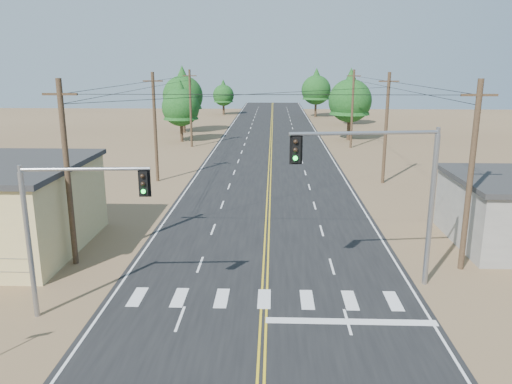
{
  "coord_description": "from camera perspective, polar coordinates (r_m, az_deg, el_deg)",
  "views": [
    {
      "loc": [
        0.38,
        -13.35,
        10.69
      ],
      "look_at": [
        -0.62,
        14.56,
        3.5
      ],
      "focal_mm": 35.0,
      "sensor_mm": 36.0,
      "label": 1
    }
  ],
  "objects": [
    {
      "name": "utility_pole_left_mid",
      "position": [
        46.97,
        -11.46,
        7.34
      ],
      "size": [
        1.8,
        0.3,
        10.0
      ],
      "color": "#4C3826",
      "rests_on": "ground"
    },
    {
      "name": "utility_pole_right_near",
      "position": [
        27.86,
        23.31,
        1.71
      ],
      "size": [
        1.8,
        0.3,
        10.0
      ],
      "color": "#4C3826",
      "rests_on": "ground"
    },
    {
      "name": "utility_pole_right_far",
      "position": [
        66.37,
        10.96,
        9.37
      ],
      "size": [
        1.8,
        0.3,
        10.0
      ],
      "color": "#4C3826",
      "rests_on": "ground"
    },
    {
      "name": "tree_left_mid",
      "position": [
        80.82,
        -8.37,
        11.27
      ],
      "size": [
        6.31,
        6.31,
        10.51
      ],
      "color": "#3F2D1E",
      "rests_on": "ground"
    },
    {
      "name": "tree_left_far",
      "position": [
        109.33,
        -3.75,
        11.22
      ],
      "size": [
        4.51,
        4.51,
        7.52
      ],
      "color": "#3F2D1E",
      "rests_on": "ground"
    },
    {
      "name": "signal_mast_right",
      "position": [
        24.32,
        15.23,
        1.24
      ],
      "size": [
        7.07,
        1.35,
        7.85
      ],
      "rotation": [
        0.0,
        0.0,
        0.14
      ],
      "color": "gray",
      "rests_on": "ground"
    },
    {
      "name": "tree_right_near",
      "position": [
        73.18,
        10.71,
        10.7
      ],
      "size": [
        6.11,
        6.11,
        10.19
      ],
      "color": "#3F2D1E",
      "rests_on": "ground"
    },
    {
      "name": "utility_pole_left_near",
      "position": [
        28.14,
        -20.75,
        2.07
      ],
      "size": [
        1.8,
        0.3,
        10.0
      ],
      "color": "#4C3826",
      "rests_on": "ground"
    },
    {
      "name": "road",
      "position": [
        44.65,
        1.5,
        0.59
      ],
      "size": [
        15.0,
        200.0,
        0.02
      ],
      "primitive_type": "cube",
      "color": "black",
      "rests_on": "ground"
    },
    {
      "name": "tree_right_far",
      "position": [
        105.08,
        6.89,
        11.84
      ],
      "size": [
        5.98,
        5.98,
        9.97
      ],
      "color": "#3F2D1E",
      "rests_on": "ground"
    },
    {
      "name": "tree_right_mid",
      "position": [
        92.08,
        10.75,
        10.99
      ],
      "size": [
        5.44,
        5.44,
        9.06
      ],
      "color": "#3F2D1E",
      "rests_on": "ground"
    },
    {
      "name": "utility_pole_right_mid",
      "position": [
        46.8,
        14.63,
        7.14
      ],
      "size": [
        1.8,
        0.3,
        10.0
      ],
      "color": "#4C3826",
      "rests_on": "ground"
    },
    {
      "name": "utility_pole_left_far",
      "position": [
        66.48,
        -7.48,
        9.51
      ],
      "size": [
        1.8,
        0.3,
        10.0
      ],
      "color": "#4C3826",
      "rests_on": "ground"
    },
    {
      "name": "signal_mast_left",
      "position": [
        22.26,
        -21.23,
        -2.64
      ],
      "size": [
        5.35,
        0.63,
        6.72
      ],
      "rotation": [
        0.0,
        0.0,
        0.08
      ],
      "color": "gray",
      "rests_on": "ground"
    },
    {
      "name": "tree_left_near",
      "position": [
        71.3,
        -8.62,
        9.97
      ],
      "size": [
        5.23,
        5.23,
        8.72
      ],
      "color": "#3F2D1E",
      "rests_on": "ground"
    }
  ]
}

